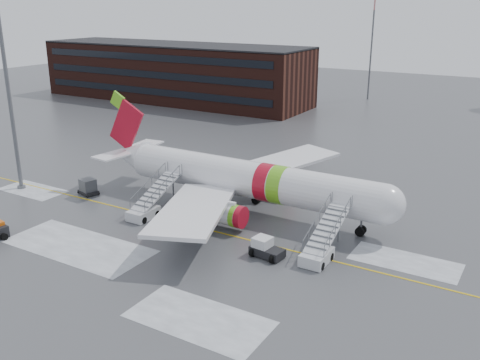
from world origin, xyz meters
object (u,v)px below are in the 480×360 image
Objects in this scene: airstair_aft at (148,206)px; uld_container at (88,187)px; pushback_tug at (265,248)px; light_mast_near at (6,72)px; airliner at (242,179)px; airstair_fwd at (320,248)px.

airstair_aft is 3.08× the size of uld_container.
pushback_tug is 0.12× the size of light_mast_near.
airliner is 1.33× the size of light_mast_near.
uld_container is at bearing 176.78° from airstair_fwd.
light_mast_near is (-37.35, -0.94, 12.49)m from airstair_fwd.
light_mast_near is (-18.50, -0.94, 12.49)m from airstair_aft.
light_mast_near is (-33.09, 0.93, 12.82)m from pushback_tug.
airstair_aft reaches higher than pushback_tug.
uld_container is at bearing 171.95° from pushback_tug.
airstair_fwd is at bearing 23.64° from pushback_tug.
airliner is 13.51m from airstair_fwd.
pushback_tug is at bearing -7.29° from airstair_aft.
pushback_tug is at bearing -156.36° from airstair_fwd.
airstair_fwd is at bearing 0.00° from airstair_aft.
airstair_aft is at bearing 2.91° from light_mast_near.
light_mast_near is at bearing 178.39° from pushback_tug.
uld_container is at bearing -164.33° from airliner.
airstair_fwd is (11.58, -6.54, -2.35)m from airliner.
airliner is 11.46m from pushback_tug.
airstair_fwd is 4.67m from pushback_tug.
airstair_fwd is at bearing -3.22° from uld_container.
airstair_fwd is 29.09m from uld_container.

